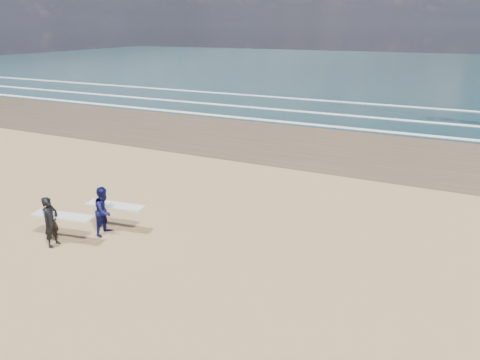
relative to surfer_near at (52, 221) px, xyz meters
The scene contains 2 objects.
surfer_near is the anchor object (origin of this frame).
surfer_far 1.80m from the surfer_near, 56.04° to the left, with size 2.25×1.19×1.81m.
Camera 1 is at (11.12, -8.61, 7.23)m, focal length 32.00 mm.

